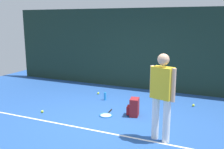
# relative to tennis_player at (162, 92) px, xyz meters

# --- Properties ---
(ground_plane) EXTENTS (12.00, 12.00, 0.00)m
(ground_plane) POSITION_rel_tennis_player_xyz_m (-1.44, 0.54, -0.97)
(ground_plane) COLOR #234C93
(back_fence) EXTENTS (10.00, 0.10, 2.68)m
(back_fence) POSITION_rel_tennis_player_xyz_m (-1.44, 3.54, 0.37)
(back_fence) COLOR #192D23
(back_fence) RESTS_ON ground
(court_line) EXTENTS (9.00, 0.05, 0.00)m
(court_line) POSITION_rel_tennis_player_xyz_m (-1.44, -0.13, -0.96)
(court_line) COLOR white
(court_line) RESTS_ON ground
(tennis_player) EXTENTS (0.51, 0.32, 1.70)m
(tennis_player) POSITION_rel_tennis_player_xyz_m (0.00, 0.00, 0.00)
(tennis_player) COLOR white
(tennis_player) RESTS_ON ground
(tennis_racket) EXTENTS (0.35, 0.63, 0.03)m
(tennis_racket) POSITION_rel_tennis_player_xyz_m (-1.52, 0.77, -0.95)
(tennis_racket) COLOR black
(tennis_racket) RESTS_ON ground
(backpack) EXTENTS (0.32, 0.33, 0.44)m
(backpack) POSITION_rel_tennis_player_xyz_m (-0.90, 1.02, -0.76)
(backpack) COLOR maroon
(backpack) RESTS_ON ground
(tennis_ball_near_player) EXTENTS (0.07, 0.07, 0.07)m
(tennis_ball_near_player) POSITION_rel_tennis_player_xyz_m (0.36, 2.32, -0.93)
(tennis_ball_near_player) COLOR #CCE033
(tennis_ball_near_player) RESTS_ON ground
(tennis_ball_by_fence) EXTENTS (0.07, 0.07, 0.07)m
(tennis_ball_by_fence) POSITION_rel_tennis_player_xyz_m (-3.08, 0.28, -0.93)
(tennis_ball_by_fence) COLOR #CCE033
(tennis_ball_by_fence) RESTS_ON ground
(tennis_ball_mid_court) EXTENTS (0.07, 0.07, 0.07)m
(tennis_ball_mid_court) POSITION_rel_tennis_player_xyz_m (-2.53, 2.32, -0.93)
(tennis_ball_mid_court) COLOR #CCE033
(tennis_ball_mid_court) RESTS_ON ground
(water_bottle) EXTENTS (0.07, 0.07, 0.23)m
(water_bottle) POSITION_rel_tennis_player_xyz_m (-2.08, 1.86, -0.85)
(water_bottle) COLOR #268CD8
(water_bottle) RESTS_ON ground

